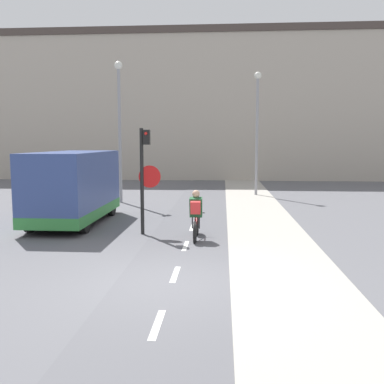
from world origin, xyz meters
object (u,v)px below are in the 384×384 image
traffic_light_pole (145,169)px  street_lamp_sidewalk (257,120)px  van (74,188)px  cyclist_near (196,216)px  street_lamp_far (119,117)px

traffic_light_pole → street_lamp_sidewalk: street_lamp_sidewalk is taller
street_lamp_sidewalk → van: bearing=-130.1°
street_lamp_sidewalk → traffic_light_pole: bearing=-112.8°
cyclist_near → van: 4.91m
cyclist_near → van: (-4.35, 2.22, 0.52)m
cyclist_near → van: size_ratio=0.33×
street_lamp_far → street_lamp_sidewalk: street_lamp_far is taller
street_lamp_far → cyclist_near: street_lamp_far is taller
traffic_light_pole → van: size_ratio=0.66×
traffic_light_pole → cyclist_near: size_ratio=1.97×
traffic_light_pole → cyclist_near: 2.14m
traffic_light_pole → van: bearing=150.0°
street_lamp_sidewalk → cyclist_near: bearing=-103.6°
street_lamp_far → van: street_lamp_far is taller
cyclist_near → street_lamp_sidewalk: bearing=76.4°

